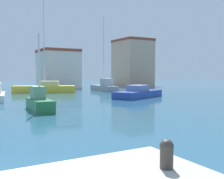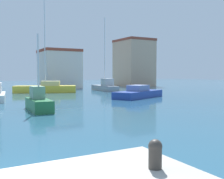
{
  "view_description": "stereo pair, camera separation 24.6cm",
  "coord_description": "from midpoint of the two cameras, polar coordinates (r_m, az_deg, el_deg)",
  "views": [
    {
      "loc": [
        -1.0,
        -5.7,
        2.68
      ],
      "look_at": [
        12.76,
        18.61,
        1.03
      ],
      "focal_mm": 43.39,
      "sensor_mm": 36.0,
      "label": 1
    },
    {
      "loc": [
        -0.78,
        -5.82,
        2.68
      ],
      "look_at": [
        12.76,
        18.61,
        1.03
      ],
      "focal_mm": 43.39,
      "sensor_mm": 36.0,
      "label": 2
    }
  ],
  "objects": [
    {
      "name": "sailboat_grey_behind_lamppost",
      "position": [
        42.27,
        -1.28,
        0.68
      ],
      "size": [
        2.16,
        6.95,
        11.35
      ],
      "color": "gray",
      "rests_on": "water"
    },
    {
      "name": "sailboat_green_distant_north",
      "position": [
        20.27,
        -14.9,
        -2.52
      ],
      "size": [
        1.48,
        4.09,
        5.51
      ],
      "color": "#28703D",
      "rests_on": "water"
    },
    {
      "name": "motorboat_blue_far_left",
      "position": [
        30.3,
        5.84,
        -0.78
      ],
      "size": [
        7.33,
        5.09,
        1.4
      ],
      "color": "#233D93",
      "rests_on": "water"
    },
    {
      "name": "water",
      "position": [
        30.39,
        2.67,
        -1.68
      ],
      "size": [
        160.0,
        160.0,
        0.0
      ],
      "primitive_type": "plane",
      "color": "#285670",
      "rests_on": "ground"
    },
    {
      "name": "harbor_office",
      "position": [
        51.55,
        -10.93,
        4.3
      ],
      "size": [
        6.7,
        7.35,
        7.1
      ],
      "color": "beige",
      "rests_on": "ground"
    },
    {
      "name": "waterfront_apartments",
      "position": [
        59.48,
        4.73,
        5.66
      ],
      "size": [
        6.49,
        7.89,
        10.09
      ],
      "color": "tan",
      "rests_on": "ground"
    },
    {
      "name": "mooring_bollard",
      "position": [
        5.01,
        10.52,
        -13.0
      ],
      "size": [
        0.25,
        0.25,
        0.53
      ],
      "color": "#38332D",
      "rests_on": "pier_quay"
    },
    {
      "name": "sailboat_yellow_mid_harbor",
      "position": [
        39.29,
        -13.54,
        0.31
      ],
      "size": [
        8.81,
        5.31,
        12.94
      ],
      "color": "gold",
      "rests_on": "water"
    }
  ]
}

